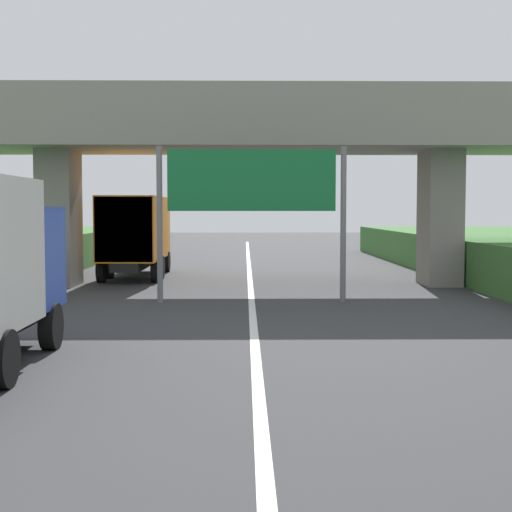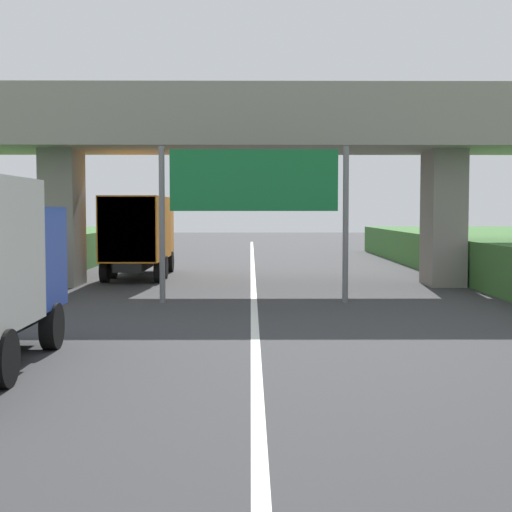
# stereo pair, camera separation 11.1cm
# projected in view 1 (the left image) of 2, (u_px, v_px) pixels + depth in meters

# --- Properties ---
(lane_centre_stripe) EXTENTS (0.20, 91.11, 0.01)m
(lane_centre_stripe) POSITION_uv_depth(u_px,v_px,m) (252.00, 306.00, 22.28)
(lane_centre_stripe) COLOR white
(lane_centre_stripe) RESTS_ON ground
(overpass_bridge) EXTENTS (40.00, 4.80, 7.35)m
(overpass_bridge) POSITION_uv_depth(u_px,v_px,m) (250.00, 141.00, 28.32)
(overpass_bridge) COLOR gray
(overpass_bridge) RESTS_ON ground
(overhead_highway_sign) EXTENTS (5.88, 0.18, 4.85)m
(overhead_highway_sign) POSITION_uv_depth(u_px,v_px,m) (252.00, 189.00, 23.09)
(overhead_highway_sign) COLOR slate
(overhead_highway_sign) RESTS_ON ground
(truck_orange) EXTENTS (2.44, 7.30, 3.44)m
(truck_orange) POSITION_uv_depth(u_px,v_px,m) (136.00, 232.00, 31.82)
(truck_orange) COLOR black
(truck_orange) RESTS_ON ground
(construction_barrel_4) EXTENTS (0.57, 0.57, 0.90)m
(construction_barrel_4) POSITION_uv_depth(u_px,v_px,m) (31.00, 290.00, 22.66)
(construction_barrel_4) COLOR orange
(construction_barrel_4) RESTS_ON ground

